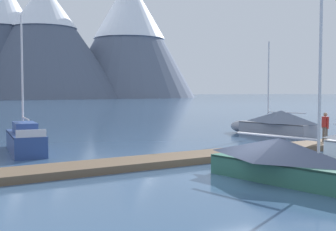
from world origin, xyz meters
TOP-DOWN VIEW (x-y plane):
  - ground_plane at (0.00, 0.00)m, footprint 700.00×700.00m
  - mountain_rear_spur at (33.30, 185.06)m, footprint 70.26×70.26m
  - mountain_north_horn at (75.84, 188.78)m, footprint 65.57×65.57m
  - dock at (0.00, 4.00)m, footprint 29.05×4.14m
  - sailboat_second_berth at (-6.09, 10.76)m, footprint 1.90×6.19m
  - sailboat_mid_dock_port at (0.85, -1.87)m, footprint 3.34×7.50m
  - sailboat_far_berth at (11.33, 11.01)m, footprint 3.03×7.14m
  - person_on_dock at (9.41, 4.54)m, footprint 0.30×0.58m

SIDE VIEW (x-z plane):
  - ground_plane at x=0.00m, z-range 0.00..0.00m
  - dock at x=0.00m, z-range 0.00..0.30m
  - sailboat_second_berth at x=-6.09m, z-range -2.98..4.29m
  - sailboat_mid_dock_port at x=0.85m, z-range -3.59..5.03m
  - sailboat_far_berth at x=11.33m, z-range -2.56..4.26m
  - person_on_dock at x=9.41m, z-range 0.42..2.11m
  - mountain_rear_spur at x=33.30m, z-range 0.93..52.00m
  - mountain_north_horn at x=75.84m, z-range 1.88..61.73m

